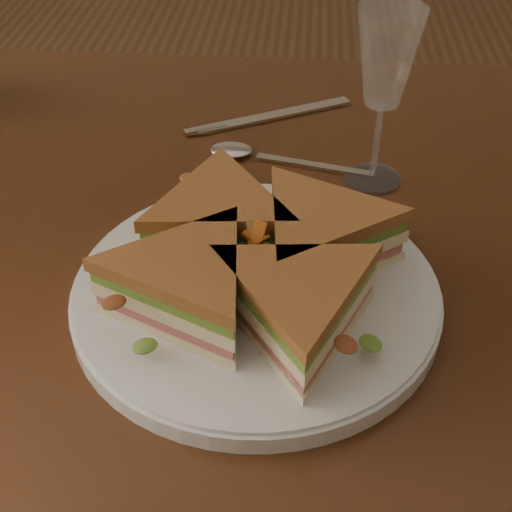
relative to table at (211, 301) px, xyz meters
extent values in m
cube|color=#33180B|center=(0.00, 0.00, 0.08)|extent=(1.20, 0.80, 0.04)
cylinder|color=white|center=(0.06, -0.10, 0.11)|extent=(0.31, 0.31, 0.02)
cube|color=silver|center=(0.10, 0.12, 0.10)|extent=(0.13, 0.04, 0.00)
ellipsoid|color=silver|center=(0.01, 0.14, 0.10)|extent=(0.05, 0.03, 0.01)
cube|color=silver|center=(0.05, 0.23, 0.10)|extent=(0.18, 0.11, 0.00)
cube|color=silver|center=(-0.03, 0.18, 0.10)|extent=(0.05, 0.03, 0.00)
cylinder|color=white|center=(0.16, 0.10, 0.10)|extent=(0.06, 0.06, 0.00)
cylinder|color=white|center=(0.16, 0.10, 0.15)|extent=(0.01, 0.01, 0.09)
cone|color=white|center=(0.16, 0.10, 0.24)|extent=(0.07, 0.07, 0.09)
camera|label=1|loc=(0.09, -0.55, 0.51)|focal=50.00mm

